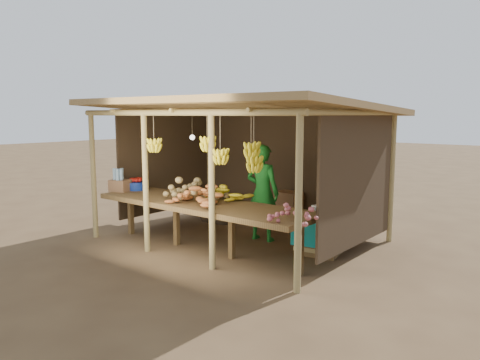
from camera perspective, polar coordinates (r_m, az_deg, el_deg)
The scene contains 13 objects.
ground at distance 8.28m, azimuth -0.00°, elevation -7.21°, with size 60.00×60.00×0.00m, color brown.
stall_structure at distance 7.95m, azimuth 0.25°, elevation 6.14°, with size 4.70×3.50×2.43m.
counter at distance 7.41m, azimuth -4.60°, elevation -3.18°, with size 3.90×1.05×0.80m.
potato_heap at distance 7.66m, azimuth -5.78°, elevation -0.96°, with size 1.05×0.63×0.37m, color #98804E, non-canonical shape.
sweet_potato_heap at distance 7.20m, azimuth -4.81°, elevation -1.59°, with size 0.90×0.54×0.35m, color #B3622E, non-canonical shape.
onion_heap at distance 6.00m, azimuth 6.77°, elevation -3.58°, with size 0.70×0.42×0.35m, color #B5585B, non-canonical shape.
banana_pile at distance 7.57m, azimuth -1.28°, elevation -1.10°, with size 0.65×0.39×0.35m, color yellow, non-canonical shape.
tomato_basin at distance 8.82m, azimuth -12.50°, elevation -0.56°, with size 0.41×0.41×0.22m.
bottle_box at distance 8.69m, azimuth -14.43°, elevation -0.29°, with size 0.39×0.34×0.42m.
vendor at distance 8.07m, azimuth 2.76°, elevation -1.55°, with size 0.61×0.40×1.67m, color #176B1F.
tarp_crate at distance 7.46m, azimuth 9.75°, elevation -6.47°, with size 0.76×0.68×0.79m.
carton_stack at distance 9.02m, azimuth 5.05°, elevation -3.93°, with size 0.95×0.37×0.71m.
burlap_sacks at distance 9.51m, azimuth -2.89°, elevation -3.63°, with size 0.84×0.44×0.59m.
Camera 1 is at (4.99, -6.24, 2.17)m, focal length 35.00 mm.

